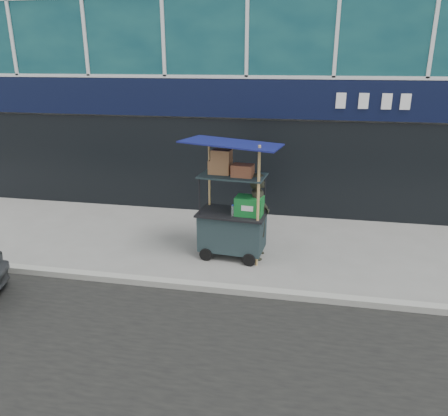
# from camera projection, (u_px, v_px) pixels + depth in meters

# --- Properties ---
(ground) EXTENTS (80.00, 80.00, 0.00)m
(ground) POSITION_uv_depth(u_px,v_px,m) (213.00, 285.00, 7.76)
(ground) COLOR slate
(ground) RESTS_ON ground
(curb) EXTENTS (80.00, 0.18, 0.12)m
(curb) POSITION_uv_depth(u_px,v_px,m) (210.00, 287.00, 7.55)
(curb) COLOR gray
(curb) RESTS_ON ground
(vendor_cart) EXTENTS (1.89, 1.42, 2.41)m
(vendor_cart) POSITION_uv_depth(u_px,v_px,m) (233.00, 217.00, 8.65)
(vendor_cart) COLOR black
(vendor_cart) RESTS_ON ground
(vendor_man) EXTENTS (0.44, 0.65, 1.74)m
(vendor_man) POSITION_uv_depth(u_px,v_px,m) (258.00, 216.00, 8.60)
(vendor_man) COLOR black
(vendor_man) RESTS_ON ground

